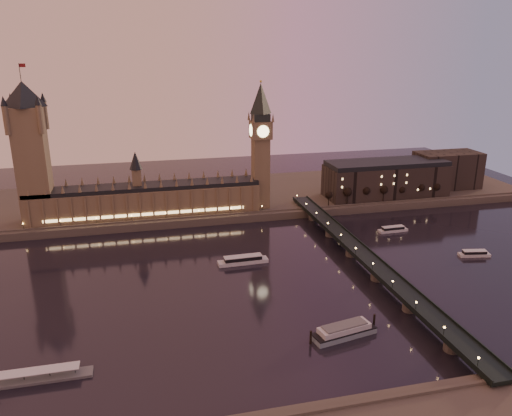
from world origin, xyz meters
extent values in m
plane|color=black|center=(0.00, 0.00, 0.00)|extent=(700.00, 700.00, 0.00)
cube|color=#423D35|center=(30.00, 165.00, 3.00)|extent=(560.00, 130.00, 6.00)
cube|color=brown|center=(-40.00, 121.00, 17.00)|extent=(180.00, 26.00, 22.00)
cube|color=black|center=(-40.00, 121.00, 29.60)|extent=(180.00, 22.00, 3.20)
cube|color=#FFCC7F|center=(-40.00, 107.50, 11.00)|extent=(153.00, 0.25, 2.20)
cube|color=brown|center=(-120.00, 121.00, 50.00)|extent=(22.00, 22.00, 88.00)
cone|color=black|center=(-120.00, 121.00, 103.00)|extent=(31.68, 31.68, 18.00)
cylinder|color=black|center=(-120.00, 121.00, 118.00)|extent=(0.44, 0.44, 12.00)
cube|color=maroon|center=(-117.80, 121.00, 122.50)|extent=(4.00, 0.15, 2.50)
cube|color=brown|center=(54.00, 121.00, 35.00)|extent=(13.00, 13.00, 58.00)
cube|color=brown|center=(54.00, 121.00, 71.00)|extent=(16.00, 16.00, 14.00)
cylinder|color=#FFEAA5|center=(54.00, 112.82, 71.00)|extent=(9.60, 0.35, 9.60)
cylinder|color=#FFEAA5|center=(45.82, 121.00, 71.00)|extent=(0.35, 9.60, 9.60)
cube|color=black|center=(54.00, 121.00, 81.00)|extent=(13.00, 13.00, 6.00)
cone|color=black|center=(54.00, 121.00, 96.00)|extent=(17.68, 17.68, 24.00)
sphere|color=gold|center=(54.00, 121.00, 109.00)|extent=(2.00, 2.00, 2.00)
cube|color=black|center=(92.00, 0.00, 8.00)|extent=(13.00, 260.00, 2.00)
cube|color=black|center=(85.70, 0.00, 9.50)|extent=(0.60, 260.00, 1.00)
cube|color=black|center=(98.30, 0.00, 9.50)|extent=(0.60, 260.00, 1.00)
cube|color=black|center=(172.00, 127.00, 20.00)|extent=(110.00, 36.00, 28.00)
cube|color=black|center=(172.00, 127.00, 36.00)|extent=(108.00, 34.00, 4.00)
cube|color=black|center=(242.00, 139.00, 23.00)|extent=(60.00, 30.00, 34.00)
cylinder|color=black|center=(112.11, 109.00, 11.04)|extent=(0.70, 0.70, 10.09)
sphere|color=black|center=(112.11, 109.00, 16.31)|extent=(6.73, 6.73, 6.73)
cylinder|color=black|center=(128.89, 109.00, 11.04)|extent=(0.70, 0.70, 10.09)
sphere|color=black|center=(128.89, 109.00, 16.31)|extent=(6.73, 6.73, 6.73)
cylinder|color=black|center=(145.66, 109.00, 11.04)|extent=(0.70, 0.70, 10.09)
sphere|color=black|center=(145.66, 109.00, 16.31)|extent=(6.73, 6.73, 6.73)
cylinder|color=black|center=(162.44, 109.00, 11.04)|extent=(0.70, 0.70, 10.09)
sphere|color=black|center=(162.44, 109.00, 16.31)|extent=(6.73, 6.73, 6.73)
cylinder|color=black|center=(179.22, 109.00, 11.04)|extent=(0.70, 0.70, 10.09)
sphere|color=black|center=(179.22, 109.00, 16.31)|extent=(6.73, 6.73, 6.73)
cylinder|color=black|center=(196.00, 109.00, 11.04)|extent=(0.70, 0.70, 10.09)
sphere|color=black|center=(196.00, 109.00, 16.31)|extent=(6.73, 6.73, 6.73)
cylinder|color=black|center=(212.78, 109.00, 11.04)|extent=(0.70, 0.70, 10.09)
sphere|color=black|center=(212.78, 109.00, 16.31)|extent=(6.73, 6.73, 6.73)
cube|color=silver|center=(18.06, 23.82, 1.21)|extent=(33.07, 7.96, 2.41)
cube|color=black|center=(18.06, 23.82, 3.62)|extent=(24.49, 6.46, 2.41)
cube|color=silver|center=(18.06, 23.82, 5.04)|extent=(25.15, 6.76, 0.44)
cube|color=silver|center=(142.07, 54.58, 0.97)|extent=(23.13, 6.39, 1.94)
cube|color=black|center=(142.07, 54.58, 2.92)|extent=(17.13, 5.19, 1.94)
cube|color=silver|center=(142.07, 54.58, 4.06)|extent=(17.59, 5.43, 0.35)
cube|color=silver|center=(172.75, -0.99, 0.95)|extent=(21.47, 9.36, 1.91)
cube|color=black|center=(172.75, -0.99, 2.86)|extent=(15.97, 7.37, 1.91)
cube|color=silver|center=(172.75, -0.99, 3.98)|extent=(16.42, 7.67, 0.35)
cube|color=gray|center=(48.06, -71.96, 1.33)|extent=(33.91, 15.28, 2.66)
cube|color=black|center=(48.06, -71.96, 2.92)|extent=(33.91, 15.28, 0.51)
cube|color=silver|center=(48.06, -71.96, 4.50)|extent=(27.69, 13.10, 2.66)
cube|color=#595B5E|center=(48.06, -71.96, 6.19)|extent=(23.47, 11.32, 0.72)
cylinder|color=black|center=(29.97, -74.47, 3.48)|extent=(1.13, 1.13, 6.96)
cylinder|color=black|center=(66.15, -67.45, 3.48)|extent=(1.13, 1.13, 6.96)
cube|color=#595B5E|center=(-90.98, -73.14, 0.61)|extent=(42.96, 7.16, 1.23)
cube|color=silver|center=(-92.00, -73.14, 4.65)|extent=(34.78, 6.14, 0.31)
camera|label=1|loc=(-43.41, -268.74, 135.02)|focal=35.00mm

